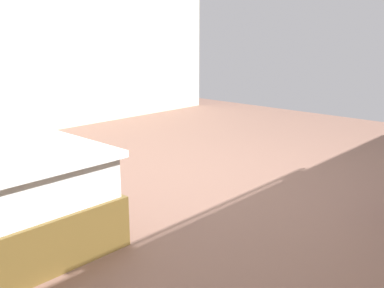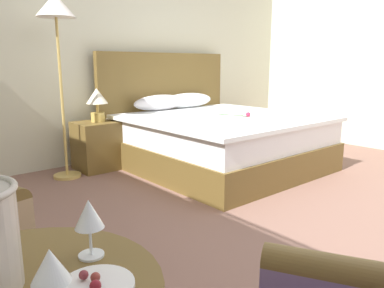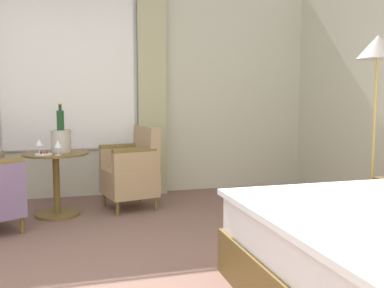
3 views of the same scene
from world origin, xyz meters
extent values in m
plane|color=#7E5B4E|center=(0.00, 0.00, 0.00)|extent=(7.86, 7.86, 0.00)
cube|color=beige|center=(0.00, 3.24, 1.38)|extent=(6.10, 0.12, 2.76)
cube|color=brown|center=(0.65, 2.01, 0.16)|extent=(1.87, 2.00, 0.31)
cube|color=white|center=(0.65, 2.01, 0.43)|extent=(1.81, 1.94, 0.25)
cube|color=white|center=(0.65, 1.95, 0.58)|extent=(1.90, 1.88, 0.04)
cube|color=brown|center=(0.65, 3.05, 0.81)|extent=(1.96, 0.08, 1.00)
ellipsoid|color=white|center=(0.43, 2.85, 0.69)|extent=(0.79, 0.26, 0.20)
ellipsoid|color=white|center=(0.88, 2.85, 0.69)|extent=(0.79, 0.25, 0.20)
cylinder|color=#2D6628|center=(0.72, 1.88, 0.61)|extent=(0.15, 0.32, 0.01)
sphere|color=#DB2342|center=(0.79, 1.72, 0.63)|extent=(0.05, 0.05, 0.05)
ellipsoid|color=#33702D|center=(0.72, 2.04, 0.61)|extent=(0.05, 0.04, 0.01)
cube|color=white|center=(0.81, 1.77, 0.61)|extent=(0.12, 0.13, 0.00)
cube|color=brown|center=(-0.43, 2.84, 0.27)|extent=(0.51, 0.43, 0.54)
sphere|color=tan|center=(-0.17, 2.84, 0.39)|extent=(0.02, 0.02, 0.02)
cylinder|color=tan|center=(-0.43, 2.84, 0.59)|extent=(0.15, 0.15, 0.10)
cylinder|color=tan|center=(-0.43, 2.84, 0.69)|extent=(0.02, 0.02, 0.10)
cone|color=#EFE5C6|center=(-0.43, 2.84, 0.82)|extent=(0.24, 0.24, 0.17)
cylinder|color=tan|center=(-0.85, 2.75, 0.01)|extent=(0.28, 0.28, 0.03)
cylinder|color=tan|center=(-0.85, 2.75, 0.82)|extent=(0.03, 0.03, 1.57)
cone|color=silver|center=(-0.85, 2.75, 1.71)|extent=(0.38, 0.38, 0.22)
cone|color=white|center=(-2.09, -0.31, 0.79)|extent=(0.07, 0.07, 0.07)
cylinder|color=white|center=(-1.92, -0.12, 0.67)|extent=(0.07, 0.07, 0.01)
cylinder|color=white|center=(-1.92, -0.12, 0.71)|extent=(0.01, 0.01, 0.07)
cone|color=white|center=(-1.92, -0.12, 0.79)|extent=(0.07, 0.07, 0.07)
cylinder|color=white|center=(-1.98, -0.27, 0.68)|extent=(0.17, 0.17, 0.01)
sphere|color=maroon|center=(-1.99, -0.29, 0.70)|extent=(0.03, 0.03, 0.03)
sphere|color=maroon|center=(-1.98, -0.26, 0.70)|extent=(0.02, 0.02, 0.02)
sphere|color=maroon|center=(-1.99, -0.23, 0.70)|extent=(0.02, 0.02, 0.02)
cylinder|color=brown|center=(-1.48, -0.63, 0.67)|extent=(0.31, 0.47, 0.09)
camera|label=1|loc=(-2.17, 2.48, 1.23)|focal=40.00mm
camera|label=2|loc=(-2.30, -0.97, 1.16)|focal=35.00mm
camera|label=3|loc=(2.54, 0.03, 1.24)|focal=40.00mm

